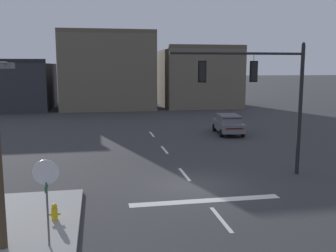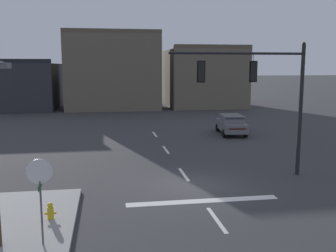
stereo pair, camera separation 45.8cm
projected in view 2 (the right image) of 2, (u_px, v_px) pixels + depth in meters
ground_plane at (192, 186)px, 17.91m from camera, size 400.00×400.00×0.00m
stop_bar_paint at (203, 201)px, 15.96m from camera, size 6.40×0.50×0.01m
lane_centreline at (184, 174)px, 19.86m from camera, size 0.16×26.40×0.01m
signal_mast_near_side at (264, 87)px, 18.80m from camera, size 6.87×0.42×6.71m
stop_sign at (40, 181)px, 11.44m from camera, size 0.76×0.64×2.83m
car_lot_nearside at (231, 124)px, 31.44m from camera, size 2.28×4.59×1.61m
fire_hydrant at (51, 214)px, 13.69m from camera, size 0.40×0.30×0.75m
building_row at (123, 78)px, 51.91m from camera, size 34.06×12.80×9.92m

